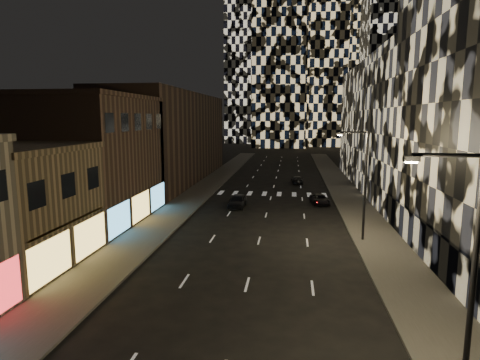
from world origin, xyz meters
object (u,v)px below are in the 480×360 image
(car_dark_midlane, at_px, (238,201))
(car_dark_rightlane, at_px, (320,199))
(streetlight_near, at_px, (467,268))
(streetlight_far, at_px, (362,178))
(car_dark_oncoming, at_px, (297,180))

(car_dark_midlane, xyz_separation_m, car_dark_rightlane, (9.50, 2.96, -0.18))
(streetlight_near, relative_size, streetlight_far, 1.00)
(streetlight_near, height_order, car_dark_oncoming, streetlight_near)
(streetlight_near, height_order, car_dark_rightlane, streetlight_near)
(car_dark_midlane, height_order, car_dark_oncoming, car_dark_midlane)
(streetlight_far, distance_m, car_dark_rightlane, 15.19)
(car_dark_midlane, bearing_deg, car_dark_rightlane, 19.47)
(car_dark_oncoming, bearing_deg, streetlight_near, 91.99)
(streetlight_near, height_order, streetlight_far, same)
(car_dark_oncoming, bearing_deg, streetlight_far, 95.83)
(streetlight_near, relative_size, car_dark_rightlane, 2.19)
(streetlight_far, xyz_separation_m, car_dark_oncoming, (-4.85, 29.03, -4.76))
(streetlight_near, distance_m, car_dark_midlane, 33.75)
(streetlight_near, xyz_separation_m, car_dark_rightlane, (-2.36, 34.22, -4.78))
(streetlight_far, bearing_deg, car_dark_rightlane, 99.41)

